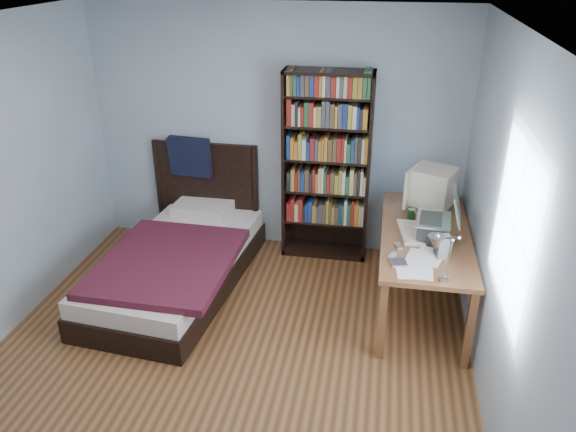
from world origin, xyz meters
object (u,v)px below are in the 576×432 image
object	(u,v)px
desk	(420,240)
speaker	(443,247)
soda_can	(411,215)
bed	(179,258)
keyboard	(410,232)
laptop	(435,226)
bookshelf	(326,167)
crt_monitor	(431,187)
desk_lamp	(438,246)

from	to	relation	value
desk	speaker	bearing A→B (deg)	-83.23
soda_can	bed	bearing A→B (deg)	-173.94
keyboard	speaker	size ratio (longest dim) A/B	2.33
laptop	speaker	xyz separation A→B (m)	(0.05, -0.31, -0.03)
speaker	bed	world-z (taller)	bed
bookshelf	bed	size ratio (longest dim) A/B	0.86
speaker	bookshelf	world-z (taller)	bookshelf
crt_monitor	speaker	size ratio (longest dim) A/B	2.59
desk	keyboard	xyz separation A→B (m)	(-0.13, -0.51, 0.33)
bookshelf	desk	bearing A→B (deg)	-19.73
desk_lamp	speaker	distance (m)	0.81
desk	laptop	size ratio (longest dim) A/B	3.80
keyboard	bookshelf	world-z (taller)	bookshelf
bed	desk	bearing A→B (deg)	11.69
speaker	soda_can	world-z (taller)	speaker
laptop	soda_can	xyz separation A→B (m)	(-0.18, 0.32, -0.07)
desk_lamp	bed	world-z (taller)	desk_lamp
desk	crt_monitor	xyz separation A→B (m)	(0.04, -0.02, 0.55)
speaker	desk_lamp	bearing A→B (deg)	-114.14
keyboard	desk	bearing A→B (deg)	66.92
crt_monitor	bed	xyz separation A→B (m)	(-2.30, -0.45, -0.72)
soda_can	bed	size ratio (longest dim) A/B	0.05
laptop	desk_lamp	distance (m)	1.08
desk	keyboard	distance (m)	0.62
crt_monitor	soda_can	bearing A→B (deg)	-126.09
keyboard	laptop	bearing A→B (deg)	-23.61
desk	bookshelf	size ratio (longest dim) A/B	0.88
desk	bookshelf	distance (m)	1.15
keyboard	soda_can	bearing A→B (deg)	80.26
laptop	crt_monitor	bearing A→B (deg)	92.10
speaker	laptop	bearing A→B (deg)	84.04
desk	speaker	xyz separation A→B (m)	(0.10, -0.87, 0.41)
keyboard	speaker	distance (m)	0.44
crt_monitor	bed	size ratio (longest dim) A/B	0.22
desk_lamp	soda_can	bearing A→B (deg)	94.70
laptop	bed	world-z (taller)	laptop
crt_monitor	laptop	world-z (taller)	laptop
keyboard	soda_can	size ratio (longest dim) A/B	4.13
bed	crt_monitor	bearing A→B (deg)	11.14
desk_lamp	bookshelf	world-z (taller)	bookshelf
keyboard	bookshelf	bearing A→B (deg)	125.32
desk	laptop	xyz separation A→B (m)	(0.06, -0.57, 0.43)
crt_monitor	bed	world-z (taller)	bed
speaker	bookshelf	size ratio (longest dim) A/B	0.10
desk_lamp	bed	bearing A→B (deg)	153.52
bookshelf	bed	xyz separation A→B (m)	(-1.30, -0.81, -0.71)
speaker	crt_monitor	bearing A→B (deg)	79.93
bed	speaker	bearing A→B (deg)	-9.75
laptop	keyboard	world-z (taller)	laptop
desk	bed	bearing A→B (deg)	-168.31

